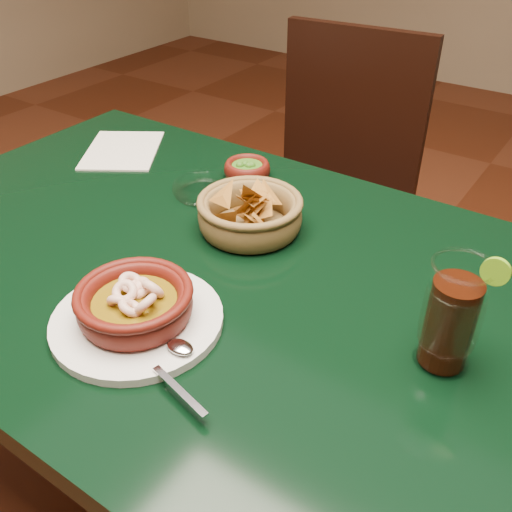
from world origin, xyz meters
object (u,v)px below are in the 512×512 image
Objects in this scene: shrimp_plate at (136,307)px; chip_basket at (250,214)px; dining_chair at (330,192)px; cola_drink at (451,317)px; dining_table at (197,299)px.

chip_basket is (-0.01, 0.29, 0.00)m from shrimp_plate.
cola_drink is (0.53, -0.72, 0.31)m from dining_chair.
dining_table is at bearing -107.86° from chip_basket.
chip_basket is (0.14, -0.60, 0.27)m from dining_chair.
dining_chair is (-0.11, 0.71, -0.13)m from dining_table.
dining_chair is at bearing 103.56° from chip_basket.
chip_basket reaches higher than dining_table.
cola_drink is (0.37, 0.17, 0.05)m from shrimp_plate.
shrimp_plate is 0.41m from cola_drink.
dining_table is at bearing -81.38° from dining_chair.
shrimp_plate is at bearing -155.73° from cola_drink.
shrimp_plate is 1.45× the size of chip_basket.
dining_table is 0.23m from shrimp_plate.
dining_table is at bearing 105.29° from shrimp_plate.
chip_basket is at bearing 162.27° from cola_drink.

